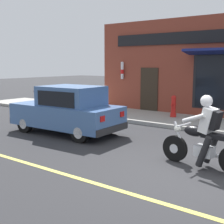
{
  "coord_description": "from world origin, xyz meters",
  "views": [
    {
      "loc": [
        -6.17,
        -2.31,
        2.28
      ],
      "look_at": [
        0.67,
        2.82,
        0.95
      ],
      "focal_mm": 50.0,
      "sensor_mm": 36.0,
      "label": 1
    }
  ],
  "objects": [
    {
      "name": "fire_hydrant",
      "position": [
        5.32,
        3.19,
        0.57
      ],
      "size": [
        0.36,
        0.24,
        0.88
      ],
      "color": "red",
      "rests_on": "sidewalk_curb"
    },
    {
      "name": "car_hatchback",
      "position": [
        1.02,
        4.91,
        0.77
      ],
      "size": [
        1.78,
        3.84,
        1.57
      ],
      "color": "black",
      "rests_on": "ground"
    },
    {
      "name": "motorcycle_with_rider",
      "position": [
        0.33,
        0.05,
        0.68
      ],
      "size": [
        0.62,
        2.02,
        1.62
      ],
      "color": "black",
      "rests_on": "ground"
    },
    {
      "name": "lane_stripe",
      "position": [
        -1.8,
        3.0,
        0.0
      ],
      "size": [
        0.12,
        19.8,
        0.01
      ],
      "primitive_type": "cube",
      "color": "#D1C64C",
      "rests_on": "ground"
    },
    {
      "name": "trash_bin",
      "position": [
        4.57,
        6.64,
        0.64
      ],
      "size": [
        0.56,
        0.56,
        0.98
      ],
      "color": "#514C47",
      "rests_on": "sidewalk_curb"
    },
    {
      "name": "ground_plane",
      "position": [
        0.0,
        0.0,
        0.0
      ],
      "size": [
        80.0,
        80.0,
        0.0
      ],
      "primitive_type": "plane",
      "color": "#2B2B2D"
    },
    {
      "name": "storefront_building",
      "position": [
        6.52,
        1.64,
        2.11
      ],
      "size": [
        1.25,
        11.63,
        4.2
      ],
      "color": "brown",
      "rests_on": "ground"
    },
    {
      "name": "sidewalk_curb",
      "position": [
        4.99,
        3.0,
        0.07
      ],
      "size": [
        2.6,
        22.0,
        0.14
      ],
      "primitive_type": "cube",
      "color": "#9E9B93",
      "rests_on": "ground"
    }
  ]
}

